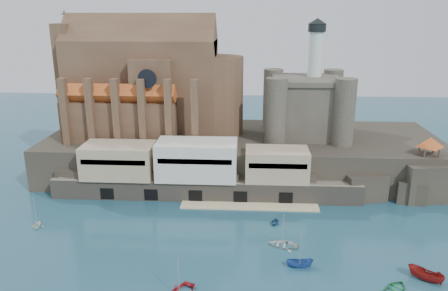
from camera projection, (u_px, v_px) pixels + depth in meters
name	position (u px, v px, depth m)	size (l,w,h in m)	color
ground	(238.00, 249.00, 78.29)	(300.00, 300.00, 0.00)	#184051
promontory	(241.00, 154.00, 114.41)	(100.00, 36.00, 10.00)	black
quay	(196.00, 171.00, 99.08)	(70.00, 12.00, 13.05)	#6D6457
church	(150.00, 87.00, 113.02)	(47.00, 25.93, 30.51)	#4C3523
castle_keep	(306.00, 104.00, 111.18)	(21.20, 21.20, 29.30)	#423E33
rock_outcrop	(425.00, 180.00, 99.44)	(14.50, 10.50, 8.70)	black
pavilion	(430.00, 143.00, 97.02)	(6.40, 6.40, 5.40)	#4C3523
boat_2	(300.00, 267.00, 72.95)	(1.70, 1.75, 4.52)	#27519D
boat_3	(396.00, 290.00, 66.77)	(3.75, 1.09, 5.26)	#1F7E3E
boat_4	(37.00, 227.00, 86.46)	(2.68, 1.64, 3.11)	white
boat_5	(425.00, 280.00, 69.40)	(2.12, 2.17, 5.63)	maroon
boat_6	(283.00, 246.00, 79.48)	(3.90, 1.13, 5.46)	silver
boat_7	(275.00, 224.00, 87.72)	(2.62, 1.60, 3.03)	navy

